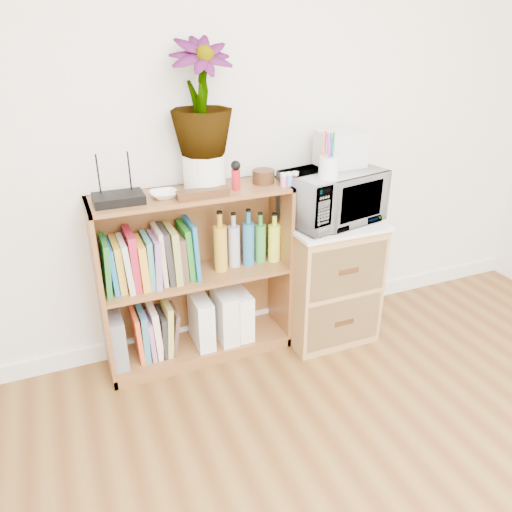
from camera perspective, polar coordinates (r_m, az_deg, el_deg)
skirting_board at (r=3.08m, az=-0.90°, el=-7.24°), size 4.00×0.02×0.10m
bookshelf at (r=2.66m, az=-6.86°, el=-2.54°), size 1.00×0.30×0.95m
wicker_unit at (r=2.92m, az=7.96°, el=-2.68°), size 0.50×0.45×0.70m
microwave at (r=2.71m, az=8.71°, el=6.77°), size 0.57×0.44×0.28m
pen_cup at (r=2.52m, az=8.29°, el=10.00°), size 0.10×0.10×0.11m
small_appliance at (r=2.75m, az=9.64°, el=12.00°), size 0.23×0.19×0.18m
router at (r=2.39m, az=-15.44°, el=6.35°), size 0.23×0.15×0.04m
white_bowl at (r=2.41m, az=-10.49°, el=6.92°), size 0.13×0.13×0.03m
plant_pot at (r=2.49m, az=-5.91°, el=9.52°), size 0.21×0.21×0.18m
potted_plant at (r=2.42m, az=-6.30°, el=17.54°), size 0.29×0.29×0.53m
trinket_box at (r=2.38m, az=-6.07°, el=7.10°), size 0.25×0.06×0.04m
kokeshi_doll at (r=2.49m, az=-2.31°, el=8.71°), size 0.04×0.04×0.10m
wooden_bowl at (r=2.60m, az=0.85°, el=9.08°), size 0.12×0.12×0.07m
paint_jars at (r=2.55m, az=3.83°, el=8.59°), size 0.11×0.04×0.05m
file_box at (r=2.73m, az=-15.75°, el=-9.07°), size 0.08×0.23×0.28m
magazine_holder_left at (r=2.79m, az=-6.28°, el=-7.34°), size 0.09×0.23×0.29m
magazine_holder_mid at (r=2.82m, az=-3.64°, el=-6.71°), size 0.09×0.24×0.30m
magazine_holder_right at (r=2.85m, az=-1.78°, el=-6.51°), size 0.09×0.22×0.28m
cookbooks at (r=2.55m, az=-11.96°, el=-0.28°), size 0.47×0.20×0.30m
liquor_bottles at (r=2.66m, az=-1.17°, el=1.83°), size 0.38×0.07×0.32m
lower_books at (r=2.75m, az=-11.48°, el=-8.44°), size 0.23×0.19×0.29m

